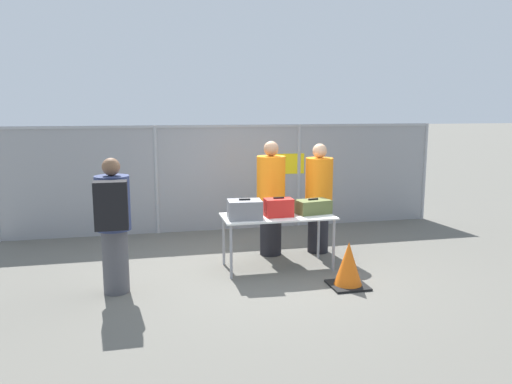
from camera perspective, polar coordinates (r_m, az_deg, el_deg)
The scene contains 11 objects.
ground_plane at distance 7.54m, azimuth 0.23°, elevation -8.53°, with size 120.00×120.00×0.00m, color #605E56.
fence_section at distance 9.62m, azimuth -2.96°, elevation 1.95°, with size 8.40×0.07×2.03m.
inspection_table at distance 7.32m, azimuth 2.50°, elevation -3.21°, with size 1.63×0.76×0.79m.
suitcase_grey at distance 7.06m, azimuth -1.30°, elevation -2.01°, with size 0.50×0.38×0.29m.
suitcase_red at distance 7.22m, azimuth 2.60°, elevation -1.78°, with size 0.40×0.25×0.28m.
suitcase_olive at distance 7.46m, azimuth 6.53°, elevation -1.68°, with size 0.54×0.38×0.23m.
traveler_hooded at distance 6.48m, azimuth -16.00°, elevation -3.17°, with size 0.43×0.67×1.74m.
security_worker_near at distance 7.95m, azimuth 1.71°, elevation -0.55°, with size 0.45×0.45×1.83m.
security_worker_far at distance 8.15m, azimuth 7.18°, elevation -0.54°, with size 0.44×0.44×1.78m.
utility_trailer at distance 11.24m, azimuth -2.05°, elevation -0.23°, with size 3.81×2.10×0.74m.
traffic_cone at distance 6.78m, azimuth 10.51°, elevation -8.30°, with size 0.49×0.49×0.61m.
Camera 1 is at (-1.62, -6.98, 2.35)m, focal length 35.00 mm.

